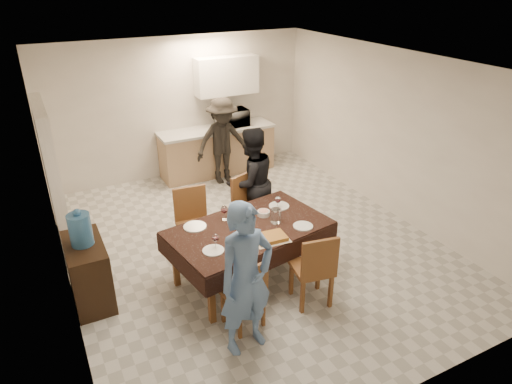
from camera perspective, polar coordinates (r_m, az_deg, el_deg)
floor at (r=6.75m, az=-0.56°, el=-6.51°), size 5.00×6.00×0.02m
ceiling at (r=5.78m, az=-0.68°, el=15.78°), size 5.00×6.00×0.02m
wall_back at (r=8.80m, az=-9.54°, el=10.31°), size 5.00×0.02×2.60m
wall_front at (r=4.03m, az=19.23°, el=-10.96°), size 5.00×0.02×2.60m
wall_left at (r=5.60m, az=-24.15°, el=-0.98°), size 0.02×6.00×2.60m
wall_right at (r=7.53m, az=16.78°, el=6.89°), size 0.02×6.00×2.60m
stub_partition at (r=6.80m, az=-24.01°, el=1.38°), size 0.15×1.40×2.10m
kitchen_base_cabinet at (r=8.97m, az=-4.84°, el=5.03°), size 2.20×0.60×0.86m
kitchen_worktop at (r=8.82m, az=-4.96°, el=7.79°), size 2.24×0.64×0.05m
upper_cabinet at (r=8.81m, az=-3.71°, el=14.31°), size 1.20×0.34×0.70m
dining_table at (r=5.69m, az=-0.88°, el=-4.68°), size 2.11×1.44×0.76m
chair_near_left at (r=5.01m, az=-1.25°, el=-12.09°), size 0.46×0.47×0.47m
chair_near_right at (r=5.34m, az=7.60°, el=-8.83°), size 0.51×0.52×0.53m
chair_far_left at (r=6.12m, az=-7.40°, el=-3.76°), size 0.49×0.50×0.54m
chair_far_right at (r=6.42m, az=0.14°, el=-1.84°), size 0.60×0.62×0.56m
console at (r=5.84m, az=-20.19°, el=-9.40°), size 0.43×0.86×0.79m
water_jug at (r=5.54m, az=-21.11°, el=-4.41°), size 0.25×0.25×0.38m
wine_bottle at (r=5.61m, az=-1.57°, el=-2.92°), size 0.08×0.08×0.31m
water_pitcher at (r=5.73m, az=2.48°, el=-2.98°), size 0.12×0.12×0.19m
savoury_tart at (r=5.41m, az=1.87°, el=-5.71°), size 0.44×0.34×0.05m
salad_bowl at (r=5.91m, az=0.95°, el=-2.66°), size 0.16×0.16×0.06m
mushroom_dish at (r=5.86m, az=-2.54°, el=-3.10°), size 0.22×0.22×0.04m
wine_glass_a at (r=5.23m, az=-5.09°, el=-6.10°), size 0.08×0.08×0.19m
wine_glass_b at (r=6.04m, az=2.74°, el=-1.35°), size 0.08×0.08×0.19m
wine_glass_c at (r=5.78m, az=-3.99°, el=-2.62°), size 0.09×0.09×0.20m
plate_near_left at (r=5.23m, az=-5.35°, el=-7.29°), size 0.25×0.25×0.01m
plate_near_right at (r=5.70m, az=5.90°, el=-4.26°), size 0.25×0.25×0.01m
plate_far_left at (r=5.71m, az=-7.65°, el=-4.30°), size 0.28×0.28×0.02m
plate_far_right at (r=6.14m, az=2.90°, el=-1.76°), size 0.27×0.27×0.02m
microwave at (r=8.89m, az=-2.98°, el=9.26°), size 0.58×0.40×0.32m
person_near at (r=4.63m, az=-1.22°, el=-10.87°), size 0.67×0.49×1.69m
person_far at (r=6.69m, az=-0.65°, el=1.26°), size 0.90×0.75×1.65m
person_kitchen at (r=8.43m, az=-4.17°, el=6.37°), size 1.04×0.60×1.61m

